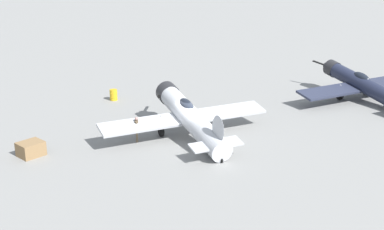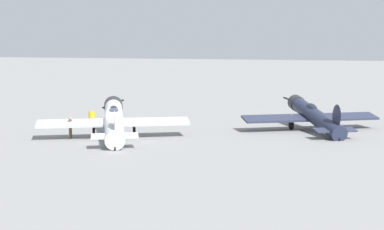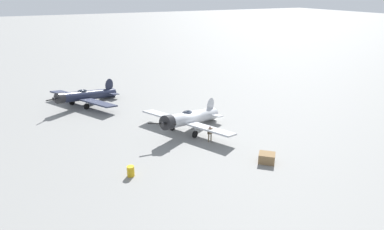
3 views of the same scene
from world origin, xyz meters
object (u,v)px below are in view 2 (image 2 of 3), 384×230
ground_crew_mechanic (70,126)px  fuel_drum (92,116)px  airplane_mid_apron (313,116)px  airplane_foreground (114,120)px

ground_crew_mechanic → fuel_drum: bearing=-79.7°
fuel_drum → airplane_mid_apron: bearing=-179.3°
ground_crew_mechanic → fuel_drum: ground_crew_mechanic is taller
airplane_mid_apron → fuel_drum: size_ratio=12.28×
ground_crew_mechanic → fuel_drum: size_ratio=1.84×
airplane_mid_apron → ground_crew_mechanic: (18.14, 9.84, -0.28)m
airplane_foreground → fuel_drum: 11.12m
airplane_foreground → fuel_drum: bearing=10.7°
airplane_foreground → airplane_mid_apron: size_ratio=1.01×
airplane_mid_apron → fuel_drum: 21.36m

